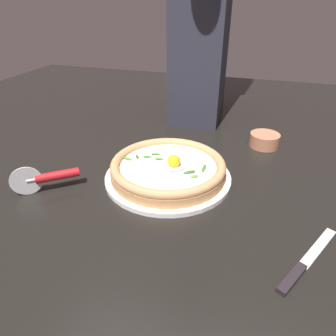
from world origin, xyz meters
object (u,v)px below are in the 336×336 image
at_px(pizza, 168,168).
at_px(pizza_cutter, 50,177).
at_px(table_knife, 301,267).
at_px(side_bowl, 264,140).

distance_m(pizza, pizza_cutter, 0.29).
relative_size(pizza, pizza_cutter, 2.24).
height_order(pizza, table_knife, pizza).
height_order(side_bowl, pizza_cutter, pizza_cutter).
xyz_separation_m(pizza, pizza_cutter, (-0.26, -0.13, 0.00)).
bearing_deg(pizza, pizza_cutter, -152.67).
distance_m(pizza, side_bowl, 0.36).
bearing_deg(pizza, table_knife, -34.88).
bearing_deg(side_bowl, pizza_cutter, -140.13).
relative_size(pizza_cutter, table_knife, 0.66).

